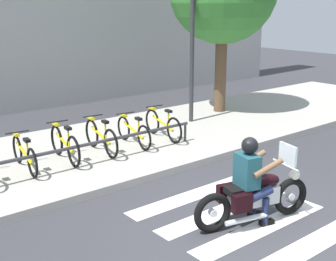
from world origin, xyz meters
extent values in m
plane|color=#38383D|center=(0.00, 0.00, 0.00)|extent=(48.00, 48.00, 0.00)
cube|color=#B7B2A8|center=(0.00, 4.85, 0.07)|extent=(24.00, 4.40, 0.15)
cube|color=white|center=(0.13, -0.80, 0.00)|extent=(2.80, 0.40, 0.01)
cube|color=white|center=(0.13, 0.00, 0.00)|extent=(2.80, 0.40, 0.01)
cube|color=white|center=(0.13, 0.80, 0.00)|extent=(2.80, 0.40, 0.01)
cube|color=white|center=(0.13, 1.60, 0.00)|extent=(2.80, 0.40, 0.01)
torus|color=black|center=(0.86, 0.03, 0.32)|extent=(0.65, 0.27, 0.64)
cylinder|color=silver|center=(0.86, 0.03, 0.32)|extent=(0.14, 0.13, 0.11)
torus|color=black|center=(-0.57, 0.40, 0.32)|extent=(0.65, 0.27, 0.64)
cylinder|color=silver|center=(-0.57, 0.40, 0.32)|extent=(0.14, 0.13, 0.11)
cube|color=silver|center=(0.15, 0.21, 0.46)|extent=(0.86, 0.47, 0.28)
ellipsoid|color=black|center=(0.34, 0.16, 0.68)|extent=(0.57, 0.40, 0.22)
cube|color=black|center=(-0.05, 0.26, 0.61)|extent=(0.61, 0.41, 0.10)
cube|color=black|center=(-0.15, 0.52, 0.50)|extent=(0.34, 0.20, 0.28)
cube|color=black|center=(-0.26, 0.09, 0.50)|extent=(0.34, 0.20, 0.28)
cylinder|color=silver|center=(0.72, 0.07, 0.89)|extent=(0.18, 0.61, 0.03)
sphere|color=white|center=(0.91, 0.02, 0.69)|extent=(0.18, 0.18, 0.18)
cube|color=silver|center=(0.75, 0.06, 1.07)|extent=(0.14, 0.40, 0.32)
cylinder|color=silver|center=(-0.14, 0.10, 0.19)|extent=(0.73, 0.26, 0.08)
cube|color=#1E4C59|center=(0.00, 0.25, 0.91)|extent=(0.35, 0.45, 0.52)
sphere|color=black|center=(0.03, 0.24, 1.31)|extent=(0.26, 0.26, 0.26)
cylinder|color=brown|center=(0.28, 0.41, 0.99)|extent=(0.53, 0.22, 0.26)
cylinder|color=brown|center=(0.17, -0.02, 0.99)|extent=(0.53, 0.22, 0.26)
cylinder|color=#1E284C|center=(0.19, 0.37, 0.55)|extent=(0.46, 0.25, 0.24)
cylinder|color=#1E284C|center=(0.30, 0.34, 0.23)|extent=(0.11, 0.11, 0.47)
cube|color=black|center=(0.34, 0.33, 0.04)|extent=(0.26, 0.16, 0.08)
cylinder|color=#1E284C|center=(0.11, 0.06, 0.55)|extent=(0.46, 0.25, 0.24)
cylinder|color=#1E284C|center=(0.22, 0.03, 0.23)|extent=(0.11, 0.11, 0.47)
cube|color=black|center=(0.26, 0.02, 0.04)|extent=(0.26, 0.16, 0.08)
torus|color=black|center=(-1.81, 4.93, 0.45)|extent=(0.11, 0.59, 0.59)
torus|color=black|center=(-1.92, 3.91, 0.45)|extent=(0.11, 0.59, 0.59)
cylinder|color=gold|center=(-1.86, 4.42, 0.51)|extent=(0.16, 0.91, 0.25)
cylinder|color=gold|center=(-1.89, 4.17, 0.66)|extent=(0.04, 0.04, 0.36)
cube|color=black|center=(-1.89, 4.17, 0.84)|extent=(0.12, 0.21, 0.06)
cylinder|color=black|center=(-1.82, 4.83, 0.84)|extent=(0.48, 0.08, 0.03)
cube|color=gold|center=(-1.81, 4.93, 0.77)|extent=(0.11, 0.29, 0.04)
torus|color=black|center=(-0.93, 4.90, 0.49)|extent=(0.12, 0.66, 0.66)
torus|color=black|center=(-1.03, 3.94, 0.49)|extent=(0.12, 0.66, 0.66)
cylinder|color=gold|center=(-0.98, 4.42, 0.56)|extent=(0.15, 0.87, 0.24)
cylinder|color=gold|center=(-1.00, 4.18, 0.72)|extent=(0.04, 0.04, 0.41)
cube|color=black|center=(-1.00, 4.18, 0.93)|extent=(0.12, 0.21, 0.06)
cylinder|color=black|center=(-0.94, 4.81, 0.93)|extent=(0.48, 0.08, 0.03)
cube|color=gold|center=(-0.93, 4.90, 0.85)|extent=(0.11, 0.29, 0.04)
torus|color=black|center=(-0.04, 4.91, 0.48)|extent=(0.12, 0.66, 0.65)
torus|color=black|center=(-0.15, 3.93, 0.48)|extent=(0.12, 0.66, 0.65)
cylinder|color=gold|center=(-0.09, 4.42, 0.55)|extent=(0.15, 0.89, 0.24)
cylinder|color=gold|center=(-0.12, 4.18, 0.72)|extent=(0.04, 0.04, 0.40)
cube|color=black|center=(-0.12, 4.18, 0.92)|extent=(0.12, 0.21, 0.06)
cylinder|color=black|center=(-0.05, 4.82, 0.92)|extent=(0.48, 0.08, 0.03)
cube|color=gold|center=(-0.04, 4.91, 0.84)|extent=(0.11, 0.29, 0.04)
torus|color=black|center=(0.85, 4.92, 0.45)|extent=(0.11, 0.59, 0.59)
torus|color=black|center=(0.74, 3.93, 0.45)|extent=(0.11, 0.59, 0.59)
cylinder|color=gold|center=(0.79, 4.42, 0.51)|extent=(0.15, 0.89, 0.25)
cylinder|color=gold|center=(0.77, 4.17, 0.66)|extent=(0.04, 0.04, 0.36)
cube|color=black|center=(0.77, 4.17, 0.84)|extent=(0.12, 0.21, 0.06)
cylinder|color=black|center=(0.83, 4.82, 0.84)|extent=(0.48, 0.08, 0.03)
cube|color=gold|center=(0.85, 4.92, 0.77)|extent=(0.11, 0.29, 0.04)
torus|color=black|center=(1.73, 4.92, 0.47)|extent=(0.12, 0.64, 0.63)
torus|color=black|center=(1.63, 3.92, 0.47)|extent=(0.12, 0.64, 0.63)
cylinder|color=gold|center=(1.68, 4.42, 0.54)|extent=(0.15, 0.90, 0.25)
cylinder|color=gold|center=(1.65, 4.17, 0.70)|extent=(0.04, 0.04, 0.39)
cube|color=black|center=(1.65, 4.17, 0.89)|extent=(0.12, 0.21, 0.06)
cylinder|color=black|center=(1.72, 4.82, 0.89)|extent=(0.48, 0.08, 0.03)
cube|color=gold|center=(1.73, 4.92, 0.82)|extent=(0.11, 0.29, 0.04)
cylinder|color=#333338|center=(-0.98, 3.87, 0.60)|extent=(5.91, 0.07, 0.07)
cylinder|color=#333338|center=(1.93, 3.87, 0.38)|extent=(0.06, 0.06, 0.45)
cylinder|color=#2D2D33|center=(3.36, 5.25, 1.84)|extent=(0.12, 0.12, 3.67)
cylinder|color=brown|center=(4.91, 5.65, 1.34)|extent=(0.35, 0.35, 2.69)
camera|label=1|loc=(-5.10, -4.07, 3.39)|focal=48.71mm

